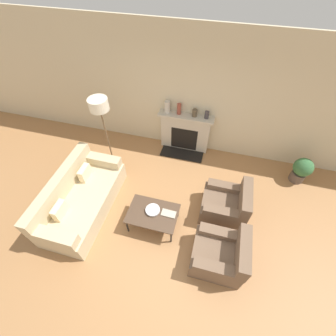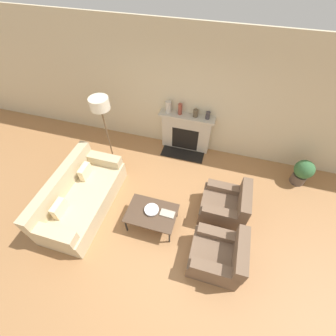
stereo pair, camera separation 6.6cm
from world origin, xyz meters
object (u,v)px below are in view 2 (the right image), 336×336
coffee_table (152,213)px  bowl (152,210)px  potted_plant (303,172)px  fireplace (186,133)px  couch (80,197)px  book (167,214)px  mantel_vase_right (208,115)px  floor_lamp (102,113)px  armchair_near (219,256)px  mantel_vase_center_right (196,113)px  mantel_vase_center_left (180,109)px  mantel_vase_left (168,107)px  armchair_far (225,206)px

coffee_table → bowl: bearing=104.1°
bowl → potted_plant: (2.87, 1.88, -0.08)m
fireplace → couch: (-1.64, -2.33, -0.18)m
book → mantel_vase_right: bearing=83.8°
floor_lamp → potted_plant: (4.30, 0.60, -1.10)m
armchair_near → coffee_table: armchair_near is taller
book → mantel_vase_center_right: (0.01, 2.28, 0.68)m
fireplace → floor_lamp: 2.09m
mantel_vase_center_left → mantel_vase_left: bearing=180.0°
mantel_vase_center_left → mantel_vase_center_right: mantel_vase_center_left is taller
coffee_table → mantel_vase_left: mantel_vase_left is taller
mantel_vase_right → armchair_far: bearing=-66.7°
mantel_vase_center_left → potted_plant: bearing=-8.1°
book → mantel_vase_center_left: (-0.35, 2.28, 0.73)m
mantel_vase_left → mantel_vase_right: 0.92m
floor_lamp → mantel_vase_left: 1.53m
bowl → mantel_vase_right: (0.59, 2.29, 0.66)m
book → floor_lamp: (-1.74, 1.26, 1.03)m
coffee_table → mantel_vase_right: mantel_vase_right is taller
couch → mantel_vase_right: (2.11, 2.35, 0.79)m
mantel_vase_center_left → fireplace: bearing=-5.0°
armchair_far → book: 1.18m
armchair_near → bowl: armchair_near is taller
coffee_table → book: book is taller
armchair_near → fireplace: bearing=-156.1°
bowl → mantel_vase_center_right: (0.31, 2.29, 0.66)m
fireplace → bowl: size_ratio=4.86×
book → mantel_vase_left: 2.48m
fireplace → armchair_far: size_ratio=1.54×
armchair_far → floor_lamp: 3.09m
couch → bowl: size_ratio=7.52×
fireplace → mantel_vase_center_right: bearing=4.8°
couch → armchair_near: (2.85, -0.40, -0.01)m
book → mantel_vase_left: bearing=106.6°
armchair_near → mantel_vase_center_right: (-1.02, 2.75, 0.80)m
mantel_vase_center_right → potted_plant: size_ratio=0.28×
floor_lamp → mantel_vase_center_left: (1.38, 1.02, -0.31)m
mantel_vase_left → mantel_vase_center_left: mantel_vase_left is taller
couch → armchair_near: couch is taller
mantel_vase_left → potted_plant: bearing=-7.4°
armchair_near → potted_plant: armchair_near is taller
couch → floor_lamp: floor_lamp is taller
mantel_vase_left → potted_plant: size_ratio=0.44×
armchair_far → floor_lamp: size_ratio=0.48×
mantel_vase_left → bowl: bearing=-81.8°
armchair_near → floor_lamp: (-2.77, 1.73, 1.16)m
fireplace → armchair_near: bearing=-66.1°
mantel_vase_left → fireplace: bearing=-1.9°
coffee_table → mantel_vase_right: size_ratio=5.47×
armchair_far → floor_lamp: bearing=-104.4°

